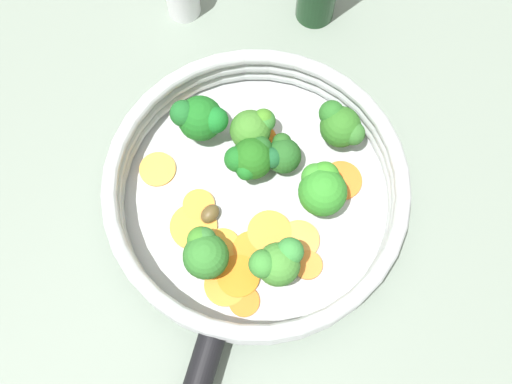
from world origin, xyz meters
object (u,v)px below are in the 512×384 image
(skillet, at_px, (256,199))
(carrot_slice_1, at_px, (266,140))
(broccoli_floret_4, at_px, (251,159))
(broccoli_floret_5, at_px, (282,155))
(broccoli_floret_2, at_px, (205,251))
(broccoli_floret_6, at_px, (253,128))
(carrot_slice_12, at_px, (341,180))
(carrot_slice_5, at_px, (197,116))
(carrot_slice_9, at_px, (226,285))
(carrot_slice_0, at_px, (238,276))
(carrot_slice_13, at_px, (199,205))
(carrot_slice_7, at_px, (194,226))
(carrot_slice_10, at_px, (158,169))
(mushroom_piece_0, at_px, (210,214))
(broccoli_floret_1, at_px, (276,262))
(carrot_slice_8, at_px, (269,232))
(carrot_slice_4, at_px, (248,302))
(broccoli_floret_7, at_px, (341,126))
(broccoli_floret_0, at_px, (200,118))
(carrot_slice_2, at_px, (223,245))
(carrot_slice_3, at_px, (299,240))
(carrot_slice_11, at_px, (253,248))
(broccoli_floret_3, at_px, (322,189))
(carrot_slice_6, at_px, (308,265))

(skillet, xyz_separation_m, carrot_slice_1, (-0.00, -0.06, 0.01))
(broccoli_floret_4, xyz_separation_m, broccoli_floret_5, (-0.03, -0.01, -0.01))
(broccoli_floret_2, distance_m, broccoli_floret_6, 0.14)
(carrot_slice_1, bearing_deg, carrot_slice_12, 155.55)
(carrot_slice_5, relative_size, broccoli_floret_6, 0.63)
(carrot_slice_9, distance_m, broccoli_floret_4, 0.13)
(carrot_slice_0, bearing_deg, carrot_slice_13, -54.72)
(carrot_slice_7, distance_m, carrot_slice_13, 0.02)
(carrot_slice_10, height_order, broccoli_floret_4, broccoli_floret_4)
(broccoli_floret_6, height_order, mushroom_piece_0, broccoli_floret_6)
(broccoli_floret_5, bearing_deg, carrot_slice_10, 9.06)
(carrot_slice_9, relative_size, broccoli_floret_1, 0.77)
(carrot_slice_10, relative_size, broccoli_floret_6, 0.80)
(carrot_slice_7, bearing_deg, carrot_slice_0, 138.12)
(carrot_slice_8, relative_size, carrot_slice_9, 1.06)
(carrot_slice_13, bearing_deg, carrot_slice_9, 115.34)
(carrot_slice_0, xyz_separation_m, carrot_slice_4, (-0.01, 0.02, -0.00))
(skillet, xyz_separation_m, carrot_slice_0, (0.01, 0.08, 0.01))
(broccoli_floret_7, bearing_deg, broccoli_floret_0, 3.54)
(carrot_slice_2, bearing_deg, broccoli_floret_2, 46.56)
(carrot_slice_2, distance_m, carrot_slice_5, 0.15)
(carrot_slice_8, height_order, carrot_slice_9, carrot_slice_8)
(carrot_slice_0, bearing_deg, skillet, -95.67)
(carrot_slice_3, relative_size, broccoli_floret_1, 0.75)
(skillet, xyz_separation_m, carrot_slice_3, (-0.05, 0.04, 0.01))
(broccoli_floret_0, distance_m, broccoli_floret_6, 0.05)
(carrot_slice_10, relative_size, broccoli_floret_5, 0.91)
(broccoli_floret_4, bearing_deg, carrot_slice_5, -40.28)
(carrot_slice_11, bearing_deg, carrot_slice_10, -34.41)
(carrot_slice_3, bearing_deg, broccoli_floret_6, -61.49)
(broccoli_floret_6, bearing_deg, carrot_slice_4, 94.61)
(carrot_slice_9, distance_m, broccoli_floret_3, 0.13)
(skillet, bearing_deg, carrot_slice_8, 115.55)
(broccoli_floret_6, bearing_deg, carrot_slice_2, 81.52)
(carrot_slice_6, relative_size, broccoli_floret_5, 0.69)
(carrot_slice_4, relative_size, carrot_slice_12, 0.71)
(broccoli_floret_6, bearing_deg, mushroom_piece_0, 69.33)
(carrot_slice_3, relative_size, carrot_slice_12, 0.97)
(skillet, height_order, broccoli_floret_4, broccoli_floret_4)
(broccoli_floret_4, bearing_deg, carrot_slice_2, 77.26)
(broccoli_floret_3, bearing_deg, carrot_slice_3, 69.96)
(carrot_slice_11, bearing_deg, broccoli_floret_5, -101.55)
(carrot_slice_9, bearing_deg, carrot_slice_12, -131.30)
(carrot_slice_8, relative_size, broccoli_floret_0, 0.75)
(broccoli_floret_7, bearing_deg, broccoli_floret_3, 78.53)
(carrot_slice_1, distance_m, broccoli_floret_2, 0.14)
(carrot_slice_10, bearing_deg, carrot_slice_2, 136.54)
(skillet, relative_size, carrot_slice_3, 6.95)
(broccoli_floret_2, bearing_deg, broccoli_floret_7, -129.82)
(carrot_slice_0, relative_size, mushroom_piece_0, 1.95)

